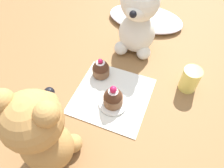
{
  "coord_description": "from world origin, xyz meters",
  "views": [
    {
      "loc": [
        0.13,
        -0.33,
        0.51
      ],
      "look_at": [
        0.0,
        0.0,
        0.06
      ],
      "focal_mm": 35.0,
      "sensor_mm": 36.0,
      "label": 1
    }
  ],
  "objects_px": {
    "teddy_bear_cream": "(137,19)",
    "cupcake_near_tan_bear": "(113,98)",
    "cupcake_near_cream_bear": "(101,69)",
    "juice_glass": "(190,79)",
    "teddy_bear_tan": "(41,133)",
    "saucer_plate": "(113,103)"
  },
  "relations": [
    {
      "from": "teddy_bear_cream",
      "to": "cupcake_near_cream_bear",
      "type": "xyz_separation_m",
      "value": [
        -0.06,
        -0.15,
        -0.09
      ]
    },
    {
      "from": "teddy_bear_cream",
      "to": "juice_glass",
      "type": "height_order",
      "value": "teddy_bear_cream"
    },
    {
      "from": "cupcake_near_cream_bear",
      "to": "cupcake_near_tan_bear",
      "type": "distance_m",
      "value": 0.11
    },
    {
      "from": "teddy_bear_cream",
      "to": "cupcake_near_tan_bear",
      "type": "distance_m",
      "value": 0.25
    },
    {
      "from": "cupcake_near_tan_bear",
      "to": "teddy_bear_cream",
      "type": "bearing_deg",
      "value": 94.06
    },
    {
      "from": "teddy_bear_cream",
      "to": "saucer_plate",
      "type": "distance_m",
      "value": 0.26
    },
    {
      "from": "cupcake_near_cream_bear",
      "to": "cupcake_near_tan_bear",
      "type": "height_order",
      "value": "cupcake_near_tan_bear"
    },
    {
      "from": "teddy_bear_tan",
      "to": "saucer_plate",
      "type": "relative_size",
      "value": 3.08
    },
    {
      "from": "juice_glass",
      "to": "cupcake_near_cream_bear",
      "type": "bearing_deg",
      "value": -168.81
    },
    {
      "from": "juice_glass",
      "to": "teddy_bear_cream",
      "type": "bearing_deg",
      "value": 153.27
    },
    {
      "from": "cupcake_near_cream_bear",
      "to": "saucer_plate",
      "type": "distance_m",
      "value": 0.11
    },
    {
      "from": "saucer_plate",
      "to": "cupcake_near_tan_bear",
      "type": "bearing_deg",
      "value": -135.0
    },
    {
      "from": "teddy_bear_tan",
      "to": "saucer_plate",
      "type": "height_order",
      "value": "teddy_bear_tan"
    },
    {
      "from": "saucer_plate",
      "to": "juice_glass",
      "type": "distance_m",
      "value": 0.23
    },
    {
      "from": "teddy_bear_cream",
      "to": "cupcake_near_tan_bear",
      "type": "relative_size",
      "value": 3.42
    },
    {
      "from": "cupcake_near_cream_bear",
      "to": "juice_glass",
      "type": "relative_size",
      "value": 0.86
    },
    {
      "from": "saucer_plate",
      "to": "cupcake_near_tan_bear",
      "type": "distance_m",
      "value": 0.03
    },
    {
      "from": "teddy_bear_cream",
      "to": "cupcake_near_cream_bear",
      "type": "height_order",
      "value": "teddy_bear_cream"
    },
    {
      "from": "teddy_bear_cream",
      "to": "cupcake_near_tan_bear",
      "type": "height_order",
      "value": "teddy_bear_cream"
    },
    {
      "from": "teddy_bear_tan",
      "to": "cupcake_near_tan_bear",
      "type": "height_order",
      "value": "teddy_bear_tan"
    },
    {
      "from": "teddy_bear_cream",
      "to": "saucer_plate",
      "type": "height_order",
      "value": "teddy_bear_cream"
    },
    {
      "from": "teddy_bear_tan",
      "to": "cupcake_near_cream_bear",
      "type": "xyz_separation_m",
      "value": [
        0.0,
        0.27,
        -0.09
      ]
    }
  ]
}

